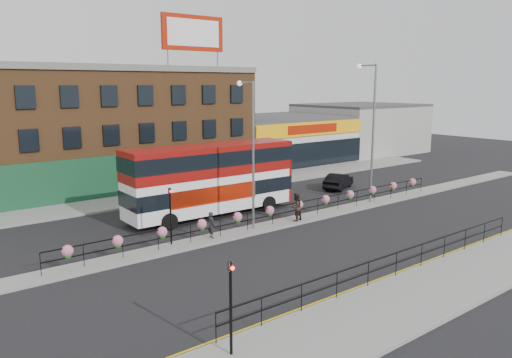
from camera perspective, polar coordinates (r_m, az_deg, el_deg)
ground at (r=32.41m, az=3.28°, el=-5.13°), size 120.00×120.00×0.00m
south_pavement at (r=25.15m, az=21.96°, el=-10.54°), size 60.00×4.00×0.15m
north_pavement at (r=41.88m, az=-7.62°, el=-1.44°), size 60.00×4.00×0.15m
median at (r=32.39m, az=3.29°, el=-5.01°), size 60.00×1.60×0.15m
yellow_line_inner at (r=26.30m, az=17.57°, el=-9.48°), size 60.00×0.10×0.01m
yellow_line_outer at (r=26.20m, az=17.90°, el=-9.57°), size 60.00×0.10×0.01m
brick_building at (r=46.55m, az=-17.08°, el=5.71°), size 25.00×12.21×10.30m
supermarket at (r=57.03m, az=2.19°, el=4.53°), size 15.00×12.25×5.30m
warehouse_east at (r=67.48m, az=11.80°, el=5.72°), size 14.50×12.00×6.30m
billboard at (r=44.98m, az=-7.21°, el=16.21°), size 6.00×0.29×4.40m
median_railing at (r=32.14m, az=3.30°, el=-3.34°), size 30.04×0.56×1.23m
south_railing at (r=24.21m, az=15.77°, el=-8.75°), size 20.04×0.05×1.12m
double_decker_bus at (r=33.82m, az=-5.11°, el=0.73°), size 12.11×3.20×4.88m
car at (r=43.43m, az=9.42°, el=-0.23°), size 4.51×5.18×1.35m
pedestrian_a at (r=28.92m, az=-5.12°, el=-5.24°), size 0.63×0.47×1.54m
pedestrian_b at (r=32.38m, az=4.59°, el=-3.20°), size 1.13×1.00×1.85m
lamp_column_west at (r=29.93m, az=-0.58°, el=4.20°), size 0.32×1.57×8.94m
lamp_column_east at (r=37.82m, az=12.98°, el=6.46°), size 0.37×1.79×10.21m
traffic_light_south at (r=16.39m, az=-2.91°, el=-12.32°), size 0.15×0.28×3.65m
traffic_light_median at (r=27.66m, az=-9.78°, el=-2.79°), size 0.15×0.28×3.65m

